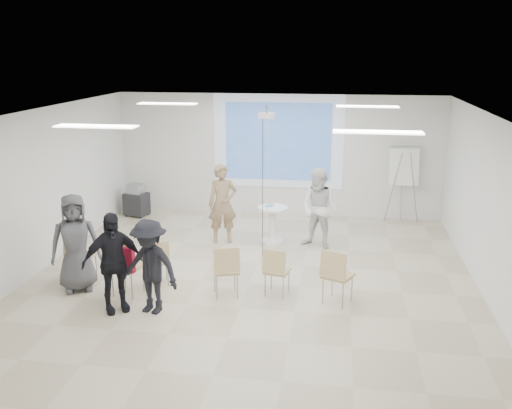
# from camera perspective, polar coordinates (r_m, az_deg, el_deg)

# --- Properties ---
(floor) EXTENTS (8.00, 9.00, 0.10)m
(floor) POSITION_cam_1_polar(r_m,az_deg,el_deg) (10.29, -0.66, -8.18)
(floor) COLOR beige
(floor) RESTS_ON ground
(ceiling) EXTENTS (8.00, 9.00, 0.10)m
(ceiling) POSITION_cam_1_polar(r_m,az_deg,el_deg) (9.49, -0.72, 9.25)
(ceiling) COLOR white
(ceiling) RESTS_ON wall_back
(wall_back) EXTENTS (8.00, 0.10, 3.00)m
(wall_back) POSITION_cam_1_polar(r_m,az_deg,el_deg) (14.18, 2.23, 4.96)
(wall_back) COLOR silver
(wall_back) RESTS_ON floor
(wall_left) EXTENTS (0.10, 9.00, 3.00)m
(wall_left) POSITION_cam_1_polar(r_m,az_deg,el_deg) (11.14, -21.73, 0.97)
(wall_left) COLOR silver
(wall_left) RESTS_ON floor
(wall_right) EXTENTS (0.10, 9.00, 3.00)m
(wall_right) POSITION_cam_1_polar(r_m,az_deg,el_deg) (9.99, 22.91, -0.73)
(wall_right) COLOR silver
(wall_right) RESTS_ON floor
(projection_halo) EXTENTS (3.20, 0.01, 2.30)m
(projection_halo) POSITION_cam_1_polar(r_m,az_deg,el_deg) (14.05, 2.22, 6.32)
(projection_halo) COLOR silver
(projection_halo) RESTS_ON wall_back
(projection_image) EXTENTS (2.60, 0.01, 1.90)m
(projection_image) POSITION_cam_1_polar(r_m,az_deg,el_deg) (14.04, 2.21, 6.31)
(projection_image) COLOR #3768BB
(projection_image) RESTS_ON wall_back
(pedestal_table) EXTENTS (0.74, 0.74, 0.81)m
(pedestal_table) POSITION_cam_1_polar(r_m,az_deg,el_deg) (12.25, 1.67, -1.77)
(pedestal_table) COLOR white
(pedestal_table) RESTS_ON floor
(player_left) EXTENTS (0.82, 0.67, 1.93)m
(player_left) POSITION_cam_1_polar(r_m,az_deg,el_deg) (12.15, -3.37, 0.59)
(player_left) COLOR #9C8060
(player_left) RESTS_ON floor
(player_right) EXTENTS (1.12, 1.03, 1.88)m
(player_right) POSITION_cam_1_polar(r_m,az_deg,el_deg) (11.87, 6.38, 0.02)
(player_right) COLOR white
(player_right) RESTS_ON floor
(controller_left) EXTENTS (0.08, 0.13, 0.04)m
(controller_left) POSITION_cam_1_polar(r_m,az_deg,el_deg) (12.27, -2.33, 2.24)
(controller_left) COLOR white
(controller_left) RESTS_ON player_left
(controller_right) EXTENTS (0.08, 0.12, 0.04)m
(controller_right) POSITION_cam_1_polar(r_m,az_deg,el_deg) (12.03, 5.62, 1.87)
(controller_right) COLOR white
(controller_right) RESTS_ON player_right
(chair_far_left) EXTENTS (0.51, 0.53, 0.90)m
(chair_far_left) POSITION_cam_1_polar(r_m,az_deg,el_deg) (10.69, -17.32, -4.64)
(chair_far_left) COLOR tan
(chair_far_left) RESTS_ON floor
(chair_left_mid) EXTENTS (0.55, 0.58, 0.99)m
(chair_left_mid) POSITION_cam_1_polar(r_m,az_deg,el_deg) (9.82, -13.04, -5.78)
(chair_left_mid) COLOR tan
(chair_left_mid) RESTS_ON floor
(chair_left_inner) EXTENTS (0.52, 0.54, 0.83)m
(chair_left_inner) POSITION_cam_1_polar(r_m,az_deg,el_deg) (10.18, -9.78, -5.38)
(chair_left_inner) COLOR tan
(chair_left_inner) RESTS_ON floor
(chair_center) EXTENTS (0.55, 0.57, 0.91)m
(chair_center) POSITION_cam_1_polar(r_m,az_deg,el_deg) (9.55, -3.00, -6.29)
(chair_center) COLOR tan
(chair_center) RESTS_ON floor
(chair_right_inner) EXTENTS (0.47, 0.50, 0.85)m
(chair_right_inner) POSITION_cam_1_polar(r_m,az_deg,el_deg) (9.61, 2.01, -6.38)
(chair_right_inner) COLOR tan
(chair_right_inner) RESTS_ON floor
(chair_right_far) EXTENTS (0.60, 0.61, 0.94)m
(chair_right_far) POSITION_cam_1_polar(r_m,az_deg,el_deg) (9.37, 8.01, -6.74)
(chair_right_far) COLOR tan
(chair_right_far) RESTS_ON floor
(red_jacket) EXTENTS (0.46, 0.19, 0.43)m
(red_jacket) POSITION_cam_1_polar(r_m,az_deg,el_deg) (9.65, -13.28, -5.31)
(red_jacket) COLOR maroon
(red_jacket) RESTS_ON chair_left_mid
(laptop) EXTENTS (0.37, 0.32, 0.02)m
(laptop) POSITION_cam_1_polar(r_m,az_deg,el_deg) (10.28, -9.77, -5.44)
(laptop) COLOR black
(laptop) RESTS_ON chair_left_inner
(audience_left) EXTENTS (1.26, 1.17, 1.87)m
(audience_left) POSITION_cam_1_polar(r_m,az_deg,el_deg) (9.22, -14.22, -4.95)
(audience_left) COLOR black
(audience_left) RESTS_ON floor
(audience_mid) EXTENTS (1.25, 0.90, 1.74)m
(audience_mid) POSITION_cam_1_polar(r_m,az_deg,el_deg) (9.07, -10.60, -5.53)
(audience_mid) COLOR black
(audience_mid) RESTS_ON floor
(audience_outer) EXTENTS (1.11, 0.96, 1.91)m
(audience_outer) POSITION_cam_1_polar(r_m,az_deg,el_deg) (10.19, -17.66, -3.12)
(audience_outer) COLOR #505055
(audience_outer) RESTS_ON floor
(flipchart_easel) EXTENTS (0.81, 0.61, 1.87)m
(flipchart_easel) POSITION_cam_1_polar(r_m,az_deg,el_deg) (13.89, 14.60, 3.74)
(flipchart_easel) COLOR gray
(flipchart_easel) RESTS_ON floor
(av_cart) EXTENTS (0.63, 0.56, 0.81)m
(av_cart) POSITION_cam_1_polar(r_m,az_deg,el_deg) (14.52, -11.87, 0.34)
(av_cart) COLOR black
(av_cart) RESTS_ON floor
(ceiling_projector) EXTENTS (0.30, 0.25, 3.00)m
(ceiling_projector) POSITION_cam_1_polar(r_m,az_deg,el_deg) (10.98, 1.05, 8.19)
(ceiling_projector) COLOR white
(ceiling_projector) RESTS_ON ceiling
(fluor_panel_nw) EXTENTS (1.20, 0.30, 0.02)m
(fluor_panel_nw) POSITION_cam_1_polar(r_m,az_deg,el_deg) (11.89, -8.85, 9.93)
(fluor_panel_nw) COLOR white
(fluor_panel_nw) RESTS_ON ceiling
(fluor_panel_ne) EXTENTS (1.20, 0.30, 0.02)m
(fluor_panel_ne) POSITION_cam_1_polar(r_m,az_deg,el_deg) (11.37, 11.07, 9.59)
(fluor_panel_ne) COLOR white
(fluor_panel_ne) RESTS_ON ceiling
(fluor_panel_sw) EXTENTS (1.20, 0.30, 0.02)m
(fluor_panel_sw) POSITION_cam_1_polar(r_m,az_deg,el_deg) (8.63, -15.71, 7.54)
(fluor_panel_sw) COLOR white
(fluor_panel_sw) RESTS_ON ceiling
(fluor_panel_se) EXTENTS (1.20, 0.30, 0.02)m
(fluor_panel_se) POSITION_cam_1_polar(r_m,az_deg,el_deg) (7.90, 12.08, 7.09)
(fluor_panel_se) COLOR white
(fluor_panel_se) RESTS_ON ceiling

